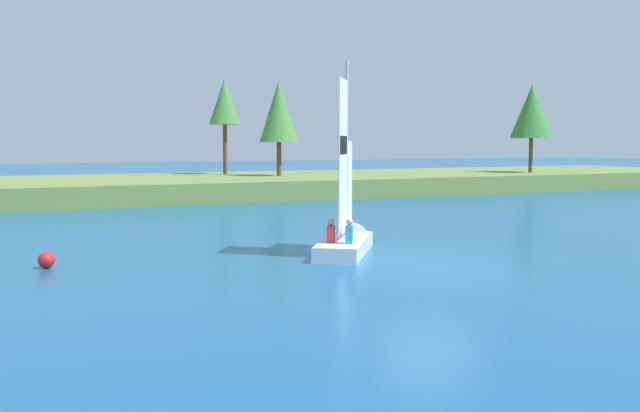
# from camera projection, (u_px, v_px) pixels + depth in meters

# --- Properties ---
(ground_plane) EXTENTS (200.00, 200.00, 0.00)m
(ground_plane) POSITION_uv_depth(u_px,v_px,m) (427.00, 269.00, 19.25)
(ground_plane) COLOR #195684
(shore_bank) EXTENTS (80.00, 13.81, 1.12)m
(shore_bank) POSITION_uv_depth(u_px,v_px,m) (175.00, 187.00, 44.54)
(shore_bank) COLOR olive
(shore_bank) RESTS_ON ground
(shoreline_tree_left) EXTENTS (2.10, 2.10, 6.35)m
(shoreline_tree_left) POSITION_uv_depth(u_px,v_px,m) (225.00, 103.00, 48.77)
(shoreline_tree_left) COLOR brown
(shoreline_tree_left) RESTS_ON shore_bank
(shoreline_tree_midleft) EXTENTS (2.49, 2.49, 6.07)m
(shoreline_tree_midleft) POSITION_uv_depth(u_px,v_px,m) (279.00, 112.00, 46.62)
(shoreline_tree_midleft) COLOR brown
(shoreline_tree_midleft) RESTS_ON shore_bank
(shoreline_tree_centre) EXTENTS (2.98, 2.98, 6.20)m
(shoreline_tree_centre) POSITION_uv_depth(u_px,v_px,m) (532.00, 111.00, 51.61)
(shoreline_tree_centre) COLOR brown
(shoreline_tree_centre) RESTS_ON shore_bank
(sailboat) EXTENTS (3.57, 4.38, 6.09)m
(sailboat) POSITION_uv_depth(u_px,v_px,m) (348.00, 236.00, 22.43)
(sailboat) COLOR silver
(sailboat) RESTS_ON ground
(channel_buoy) EXTENTS (0.44, 0.44, 0.44)m
(channel_buoy) POSITION_uv_depth(u_px,v_px,m) (46.00, 260.00, 19.31)
(channel_buoy) COLOR red
(channel_buoy) RESTS_ON ground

